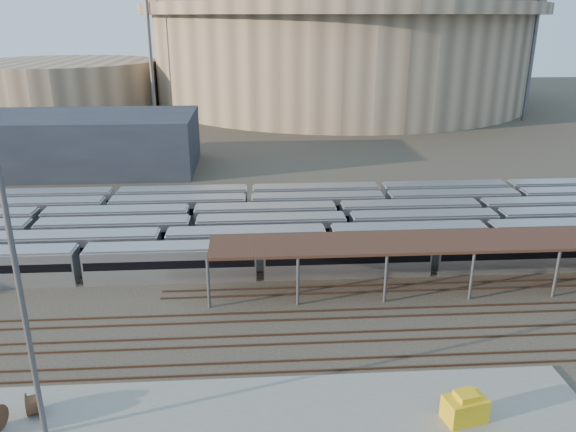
{
  "coord_description": "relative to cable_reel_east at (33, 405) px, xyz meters",
  "views": [
    {
      "loc": [
        -3.58,
        -47.25,
        26.57
      ],
      "look_at": [
        0.32,
        12.0,
        5.38
      ],
      "focal_mm": 35.0,
      "sensor_mm": 36.0,
      "label": 1
    }
  ],
  "objects": [
    {
      "name": "floodlight_2",
      "position": [
        89.22,
        113.71,
        19.64
      ],
      "size": [
        4.0,
        1.0,
        38.4
      ],
      "color": "#55565A",
      "rests_on": "ground"
    },
    {
      "name": "ground",
      "position": [
        19.22,
        13.71,
        -1.0
      ],
      "size": [
        420.0,
        420.0,
        0.0
      ],
      "primitive_type": "plane",
      "color": "#383026",
      "rests_on": "ground"
    },
    {
      "name": "service_building",
      "position": [
        -15.78,
        68.71,
        4.0
      ],
      "size": [
        42.0,
        20.0,
        10.0
      ],
      "primitive_type": "cube",
      "color": "#1E232D",
      "rests_on": "ground"
    },
    {
      "name": "yard_light_pole",
      "position": [
        1.43,
        -2.08,
        9.75
      ],
      "size": [
        0.81,
        0.36,
        20.94
      ],
      "color": "#55565A",
      "rests_on": "apron"
    },
    {
      "name": "cable_reel_east",
      "position": [
        0.0,
        0.0,
        0.0
      ],
      "size": [
        1.38,
        1.82,
        1.61
      ],
      "primitive_type": "cylinder",
      "rotation": [
        0.0,
        1.57,
        0.34
      ],
      "color": "brown",
      "rests_on": "apron"
    },
    {
      "name": "inspection_shed",
      "position": [
        41.22,
        17.71,
        3.98
      ],
      "size": [
        60.3,
        6.0,
        5.3
      ],
      "color": "#55565A",
      "rests_on": "ground"
    },
    {
      "name": "yellow_equipment",
      "position": [
        29.88,
        -2.52,
        0.08
      ],
      "size": [
        3.15,
        2.36,
        1.77
      ],
      "primitive_type": "cube",
      "rotation": [
        0.0,
        0.0,
        0.23
      ],
      "color": "gold",
      "rests_on": "apron"
    },
    {
      "name": "apron",
      "position": [
        14.22,
        -1.29,
        -0.9
      ],
      "size": [
        50.0,
        9.0,
        0.2
      ],
      "primitive_type": "cube",
      "color": "gray",
      "rests_on": "ground"
    },
    {
      "name": "secondary_arena",
      "position": [
        -40.78,
        143.71,
        6.0
      ],
      "size": [
        56.0,
        56.0,
        14.0
      ],
      "primitive_type": "cylinder",
      "color": "tan",
      "rests_on": "ground"
    },
    {
      "name": "floodlight_0",
      "position": [
        -10.78,
        123.71,
        19.64
      ],
      "size": [
        4.0,
        1.0,
        38.4
      ],
      "color": "#55565A",
      "rests_on": "ground"
    },
    {
      "name": "floodlight_3",
      "position": [
        9.22,
        173.71,
        19.64
      ],
      "size": [
        4.0,
        1.0,
        38.4
      ],
      "color": "#55565A",
      "rests_on": "ground"
    },
    {
      "name": "subway_trains",
      "position": [
        20.75,
        32.21,
        0.8
      ],
      "size": [
        124.16,
        23.9,
        3.6
      ],
      "color": "#BCBCC1",
      "rests_on": "ground"
    },
    {
      "name": "stadium",
      "position": [
        44.22,
        153.71,
        15.47
      ],
      "size": [
        124.0,
        124.0,
        32.5
      ],
      "color": "tan",
      "rests_on": "ground"
    },
    {
      "name": "empty_tracks",
      "position": [
        19.22,
        8.71,
        -0.91
      ],
      "size": [
        170.0,
        9.62,
        0.18
      ],
      "color": "#4C3323",
      "rests_on": "ground"
    }
  ]
}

